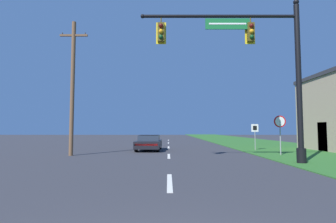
{
  "coord_description": "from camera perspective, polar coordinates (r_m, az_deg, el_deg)",
  "views": [
    {
      "loc": [
        -0.05,
        -2.31,
        1.65
      ],
      "look_at": [
        0.0,
        33.41,
        4.11
      ],
      "focal_mm": 28.0,
      "sensor_mm": 36.0,
      "label": 1
    }
  ],
  "objects": [
    {
      "name": "grass_verge_right",
      "position": [
        34.03,
        18.1,
        -6.49
      ],
      "size": [
        10.0,
        110.0,
        0.04
      ],
      "color": "#2D6626",
      "rests_on": "ground"
    },
    {
      "name": "road_center_line",
      "position": [
        24.37,
        0.04,
        -7.8
      ],
      "size": [
        0.16,
        34.8,
        0.01
      ],
      "color": "silver",
      "rests_on": "ground"
    },
    {
      "name": "signal_mast",
      "position": [
        13.95,
        19.53,
        9.86
      ],
      "size": [
        8.05,
        0.47,
        8.15
      ],
      "color": "black",
      "rests_on": "grass_verge_right"
    },
    {
      "name": "car_ahead",
      "position": [
        20.95,
        -4.24,
        -6.78
      ],
      "size": [
        1.94,
        4.37,
        1.19
      ],
      "color": "black",
      "rests_on": "ground"
    },
    {
      "name": "stop_sign",
      "position": [
        18.29,
        23.11,
        -2.94
      ],
      "size": [
        0.76,
        0.07,
        2.5
      ],
      "color": "gray",
      "rests_on": "grass_verge_right"
    },
    {
      "name": "route_sign_post",
      "position": [
        21.77,
        18.3,
        -4.06
      ],
      "size": [
        0.55,
        0.06,
        2.03
      ],
      "color": "gray",
      "rests_on": "grass_verge_right"
    },
    {
      "name": "utility_pole_near",
      "position": [
        18.0,
        -20.15,
        5.4
      ],
      "size": [
        1.8,
        0.26,
        8.67
      ],
      "color": "brown",
      "rests_on": "ground"
    }
  ]
}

